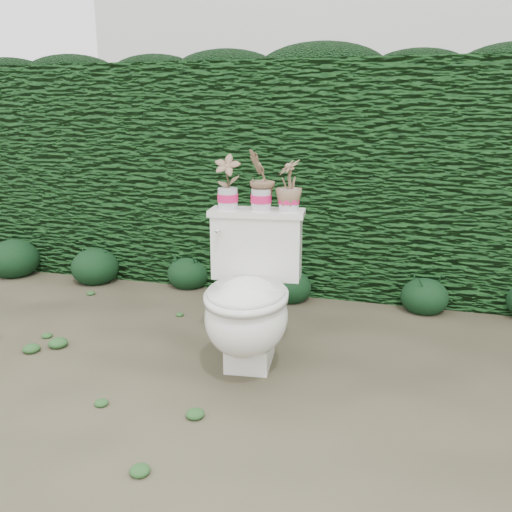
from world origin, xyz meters
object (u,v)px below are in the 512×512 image
(toilet, at_px, (249,300))
(potted_plant_center, at_px, (261,181))
(potted_plant_left, at_px, (228,183))
(potted_plant_right, at_px, (289,187))

(toilet, relative_size, potted_plant_center, 2.59)
(toilet, relative_size, potted_plant_left, 2.88)
(potted_plant_right, bearing_deg, toilet, -57.02)
(potted_plant_left, distance_m, potted_plant_center, 0.18)
(potted_plant_center, relative_size, potted_plant_right, 1.21)
(toilet, relative_size, potted_plant_right, 3.12)
(potted_plant_center, height_order, potted_plant_right, potted_plant_center)
(toilet, distance_m, potted_plant_left, 0.62)
(potted_plant_left, xyz_separation_m, potted_plant_right, (0.32, 0.04, -0.01))
(toilet, xyz_separation_m, potted_plant_center, (-0.01, 0.24, 0.57))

